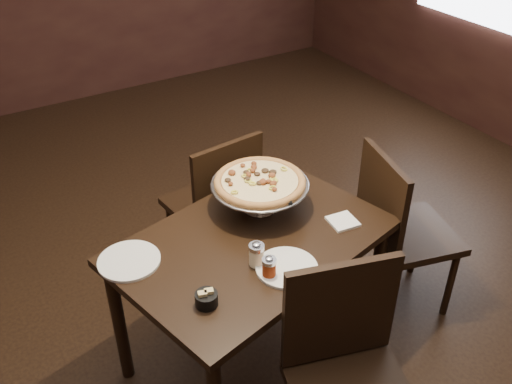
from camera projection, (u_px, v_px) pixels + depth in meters
room at (250, 95)px, 2.31m from camera, size 6.04×7.04×2.84m
dining_table at (252, 255)px, 2.63m from camera, size 1.36×1.07×0.76m
pizza_stand at (260, 182)px, 2.67m from camera, size 0.47×0.47×0.19m
parmesan_shaker at (256, 254)px, 2.40m from camera, size 0.07×0.07×0.12m
pepper_flake_shaker at (269, 267)px, 2.34m from camera, size 0.06×0.06×0.11m
packet_caddy at (206, 299)px, 2.21m from camera, size 0.09×0.09×0.07m
napkin_stack at (343, 221)px, 2.67m from camera, size 0.14×0.14×0.01m
plate_left at (129, 261)px, 2.44m from camera, size 0.27×0.27×0.01m
plate_near at (287, 268)px, 2.40m from camera, size 0.26×0.26×0.01m
serving_spatula at (290, 197)px, 2.58m from camera, size 0.16×0.16×0.02m
chair_far at (217, 201)px, 3.24m from camera, size 0.49×0.49×0.94m
chair_near at (348, 373)px, 2.22m from camera, size 0.57×0.57×0.99m
chair_side at (399, 227)px, 3.01m from camera, size 0.55×0.55×0.97m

